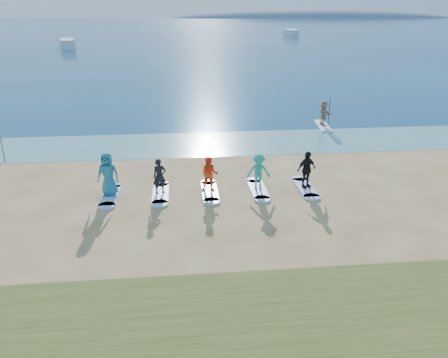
{
  "coord_description": "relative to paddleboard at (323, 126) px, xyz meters",
  "views": [
    {
      "loc": [
        -0.8,
        -14.34,
        7.63
      ],
      "look_at": [
        0.88,
        2.0,
        1.1
      ],
      "focal_mm": 35.0,
      "sensor_mm": 36.0,
      "label": 1
    }
  ],
  "objects": [
    {
      "name": "boat_offshore_a",
      "position": [
        -30.66,
        62.0,
        -0.06
      ],
      "size": [
        4.49,
        8.3,
        1.72
      ],
      "primitive_type": "cube",
      "rotation": [
        0.0,
        0.0,
        0.28
      ],
      "color": "silver",
      "rests_on": "ground"
    },
    {
      "name": "shallow_water",
      "position": [
        -8.83,
        -3.15,
        -0.05
      ],
      "size": [
        600.0,
        600.0,
        0.0
      ],
      "primitive_type": "plane",
      "color": "teal",
      "rests_on": "ground"
    },
    {
      "name": "student_2",
      "position": [
        -8.45,
        -10.43,
        0.8
      ],
      "size": [
        0.83,
        0.7,
        1.54
      ],
      "primitive_type": "imported",
      "rotation": [
        0.0,
        0.0,
        -0.17
      ],
      "color": "#EF4219",
      "rests_on": "surfboard_2"
    },
    {
      "name": "ground",
      "position": [
        -8.83,
        -13.65,
        -0.06
      ],
      "size": [
        600.0,
        600.0,
        0.0
      ],
      "primitive_type": "plane",
      "color": "tan",
      "rests_on": "ground"
    },
    {
      "name": "surfboard_2",
      "position": [
        -8.45,
        -10.43,
        -0.01
      ],
      "size": [
        0.7,
        2.2,
        0.09
      ],
      "primitive_type": "cube",
      "color": "#9CBAF3",
      "rests_on": "ground"
    },
    {
      "name": "surfboard_1",
      "position": [
        -10.59,
        -10.43,
        -0.01
      ],
      "size": [
        0.7,
        2.2,
        0.09
      ],
      "primitive_type": "cube",
      "color": "#9CBAF3",
      "rests_on": "ground"
    },
    {
      "name": "ocean",
      "position": [
        -8.83,
        146.35,
        -0.05
      ],
      "size": [
        600.0,
        600.0,
        0.0
      ],
      "primitive_type": "plane",
      "color": "navy",
      "rests_on": "ground"
    },
    {
      "name": "surfboard_3",
      "position": [
        -6.3,
        -10.43,
        -0.01
      ],
      "size": [
        0.7,
        2.2,
        0.09
      ],
      "primitive_type": "cube",
      "color": "#9CBAF3",
      "rests_on": "ground"
    },
    {
      "name": "student_3",
      "position": [
        -6.3,
        -10.43,
        0.84
      ],
      "size": [
        1.08,
        0.66,
        1.61
      ],
      "primitive_type": "imported",
      "rotation": [
        0.0,
        0.0,
        -0.06
      ],
      "color": "teal",
      "rests_on": "surfboard_3"
    },
    {
      "name": "surfboard_4",
      "position": [
        -4.16,
        -10.43,
        -0.01
      ],
      "size": [
        0.7,
        2.2,
        0.09
      ],
      "primitive_type": "cube",
      "color": "#9CBAF3",
      "rests_on": "ground"
    },
    {
      "name": "student_4",
      "position": [
        -4.16,
        -10.43,
        0.86
      ],
      "size": [
        1.05,
        0.73,
        1.65
      ],
      "primitive_type": "imported",
      "rotation": [
        0.0,
        0.0,
        0.38
      ],
      "color": "black",
      "rests_on": "surfboard_4"
    },
    {
      "name": "paddleboarder",
      "position": [
        0.0,
        0.0,
        0.88
      ],
      "size": [
        0.63,
        1.56,
        1.63
      ],
      "primitive_type": "imported",
      "rotation": [
        0.0,
        0.0,
        1.67
      ],
      "color": "tan",
      "rests_on": "paddleboard"
    },
    {
      "name": "paddleboard",
      "position": [
        0.0,
        0.0,
        0.0
      ],
      "size": [
        1.06,
        3.06,
        0.12
      ],
      "primitive_type": "cube",
      "rotation": [
        0.0,
        0.0,
        -0.12
      ],
      "color": "silver",
      "rests_on": "ground"
    },
    {
      "name": "student_0",
      "position": [
        -12.74,
        -10.43,
        0.97
      ],
      "size": [
        1.02,
        0.77,
        1.89
      ],
      "primitive_type": "imported",
      "rotation": [
        0.0,
        0.0,
        -0.19
      ],
      "color": "teal",
      "rests_on": "surfboard_0"
    },
    {
      "name": "boat_offshore_b",
      "position": [
        21.3,
        94.14,
        -0.06
      ],
      "size": [
        3.03,
        6.5,
        1.69
      ],
      "primitive_type": "cube",
      "rotation": [
        0.0,
        0.0,
        0.14
      ],
      "color": "silver",
      "rests_on": "ground"
    },
    {
      "name": "island_ridge",
      "position": [
        86.17,
        286.35,
        -0.06
      ],
      "size": [
        220.0,
        56.0,
        18.0
      ],
      "primitive_type": "ellipsoid",
      "color": "slate",
      "rests_on": "ground"
    },
    {
      "name": "surfboard_0",
      "position": [
        -12.74,
        -10.43,
        -0.01
      ],
      "size": [
        0.7,
        2.2,
        0.09
      ],
      "primitive_type": "cube",
      "color": "#9CBAF3",
      "rests_on": "ground"
    },
    {
      "name": "student_1",
      "position": [
        -10.59,
        -10.43,
        0.79
      ],
      "size": [
        0.63,
        0.5,
        1.53
      ],
      "primitive_type": "imported",
      "rotation": [
        0.0,
        0.0,
        0.27
      ],
      "color": "black",
      "rests_on": "surfboard_1"
    }
  ]
}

